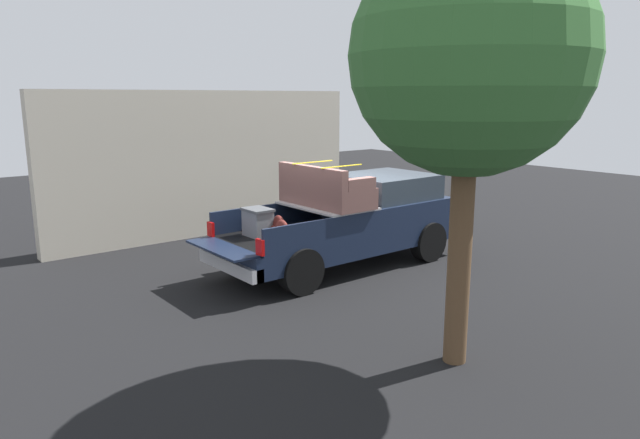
% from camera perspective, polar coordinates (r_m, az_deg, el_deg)
% --- Properties ---
extents(ground_plane, '(40.00, 40.00, 0.00)m').
position_cam_1_polar(ground_plane, '(12.37, 2.18, -4.63)').
color(ground_plane, black).
extents(pickup_truck, '(6.05, 2.06, 2.23)m').
position_cam_1_polar(pickup_truck, '(12.36, 3.48, 0.06)').
color(pickup_truck, '#162138').
rests_on(pickup_truck, ground_plane).
extents(building_facade, '(8.56, 0.36, 3.71)m').
position_cam_1_polar(building_facade, '(15.28, -10.88, 5.49)').
color(building_facade, beige).
rests_on(building_facade, ground_plane).
extents(tree_background, '(3.02, 3.02, 5.56)m').
position_cam_1_polar(tree_background, '(7.57, 14.65, 15.29)').
color(tree_background, brown).
rests_on(tree_background, ground_plane).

